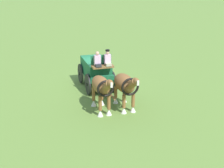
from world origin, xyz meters
The scene contains 4 objects.
ground_plane centered at (0.00, 0.00, 0.00)m, with size 220.00×220.00×0.00m, color olive.
show_wagon centered at (0.16, -0.04, 1.23)m, with size 5.73×2.49×2.81m.
draft_horse_near centered at (3.75, -0.33, 1.35)m, with size 2.98×1.41×2.22m.
draft_horse_off centered at (3.43, -1.59, 1.37)m, with size 2.95×1.33×2.25m.
Camera 1 is at (16.64, -9.30, 7.06)m, focal length 50.67 mm.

